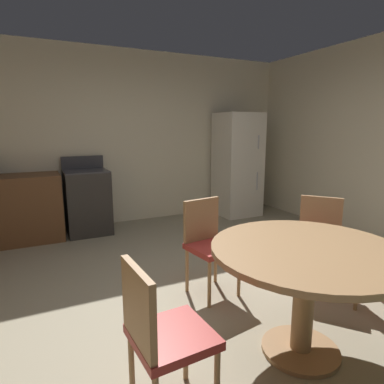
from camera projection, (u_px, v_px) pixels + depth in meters
ground_plane at (209, 305)px, 2.85m from camera, size 14.00×14.00×0.00m
wall_back at (121, 138)px, 5.19m from camera, size 5.98×0.12×2.70m
oven_range at (88, 201)px, 4.75m from camera, size 0.60×0.60×1.10m
refrigerator at (237, 165)px, 5.70m from camera, size 0.68×0.68×1.76m
dining_table at (306, 269)px, 2.15m from camera, size 1.25×1.25×0.76m
chair_west at (160, 331)px, 1.66m from camera, size 0.42×0.42×0.87m
chair_north at (209, 240)px, 3.01m from camera, size 0.46×0.46×0.87m
chair_northeast at (318, 237)px, 3.09m from camera, size 0.56×0.56×0.87m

